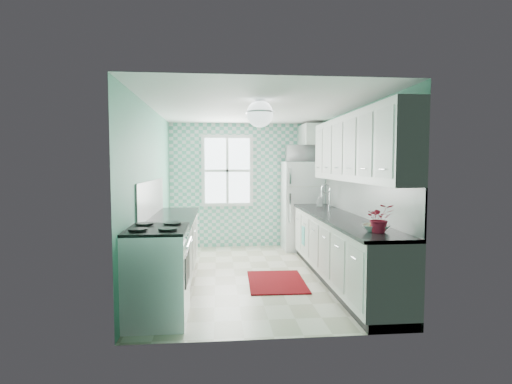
{
  "coord_description": "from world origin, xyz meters",
  "views": [
    {
      "loc": [
        -0.53,
        -5.9,
        1.68
      ],
      "look_at": [
        0.05,
        0.25,
        1.25
      ],
      "focal_mm": 28.0,
      "sensor_mm": 36.0,
      "label": 1
    }
  ],
  "objects": [
    {
      "name": "stove",
      "position": [
        -1.2,
        -1.6,
        0.52
      ],
      "size": [
        0.66,
        0.82,
        0.99
      ],
      "rotation": [
        0.0,
        0.0,
        0.05
      ],
      "color": "white",
      "rests_on": "floor"
    },
    {
      "name": "ceiling_light",
      "position": [
        0.0,
        -0.8,
        2.32
      ],
      "size": [
        0.34,
        0.34,
        0.35
      ],
      "color": "silver",
      "rests_on": "ceiling"
    },
    {
      "name": "wall_back",
      "position": [
        0.0,
        2.21,
        1.25
      ],
      "size": [
        3.0,
        0.02,
        2.5
      ],
      "primitive_type": "cube",
      "color": "#55A587",
      "rests_on": "floor"
    },
    {
      "name": "upper_cabinets_right",
      "position": [
        1.33,
        -0.6,
        1.9
      ],
      "size": [
        0.33,
        3.2,
        0.9
      ],
      "primitive_type": "cube",
      "color": "white",
      "rests_on": "wall_right"
    },
    {
      "name": "fridge",
      "position": [
        1.11,
        1.81,
        0.86
      ],
      "size": [
        0.75,
        0.75,
        1.73
      ],
      "rotation": [
        0.0,
        0.0,
        -0.05
      ],
      "color": "silver",
      "rests_on": "floor"
    },
    {
      "name": "countertop_right",
      "position": [
        1.19,
        -0.4,
        0.92
      ],
      "size": [
        0.63,
        3.6,
        0.04
      ],
      "primitive_type": "cube",
      "color": "black",
      "rests_on": "base_cabinets_right"
    },
    {
      "name": "soap_bottle",
      "position": [
        1.25,
        0.97,
        1.05
      ],
      "size": [
        0.12,
        0.12,
        0.21
      ],
      "primitive_type": "imported",
      "rotation": [
        0.0,
        0.0,
        -0.32
      ],
      "color": "#9DC6CF",
      "rests_on": "countertop_right"
    },
    {
      "name": "upper_cabinet_fridge",
      "position": [
        1.3,
        1.83,
        2.25
      ],
      "size": [
        0.4,
        0.74,
        0.4
      ],
      "primitive_type": "cube",
      "color": "white",
      "rests_on": "wall_right"
    },
    {
      "name": "potted_plant",
      "position": [
        1.2,
        -1.78,
        1.1
      ],
      "size": [
        0.32,
        0.28,
        0.32
      ],
      "primitive_type": "imported",
      "rotation": [
        0.0,
        0.0,
        -0.14
      ],
      "color": "#9E1103",
      "rests_on": "countertop_right"
    },
    {
      "name": "backsplash_right",
      "position": [
        1.49,
        -0.4,
        1.2
      ],
      "size": [
        0.02,
        3.6,
        0.51
      ],
      "primitive_type": "cube",
      "color": "white",
      "rests_on": "wall_right"
    },
    {
      "name": "sink",
      "position": [
        1.2,
        0.72,
        0.93
      ],
      "size": [
        0.44,
        0.37,
        0.53
      ],
      "rotation": [
        0.0,
        0.0,
        0.05
      ],
      "color": "silver",
      "rests_on": "countertop_right"
    },
    {
      "name": "ceiling",
      "position": [
        0.0,
        0.0,
        2.51
      ],
      "size": [
        3.0,
        4.4,
        0.02
      ],
      "primitive_type": "cube",
      "color": "white",
      "rests_on": "wall_back"
    },
    {
      "name": "wall_front",
      "position": [
        0.0,
        -2.21,
        1.25
      ],
      "size": [
        3.0,
        0.02,
        2.5
      ],
      "primitive_type": "cube",
      "color": "#55A587",
      "rests_on": "floor"
    },
    {
      "name": "wall_left",
      "position": [
        -1.51,
        0.0,
        1.25
      ],
      "size": [
        0.02,
        4.4,
        2.5
      ],
      "primitive_type": "cube",
      "color": "#55A587",
      "rests_on": "floor"
    },
    {
      "name": "wall_right",
      "position": [
        1.51,
        0.0,
        1.25
      ],
      "size": [
        0.02,
        4.4,
        2.5
      ],
      "primitive_type": "cube",
      "color": "#55A587",
      "rests_on": "floor"
    },
    {
      "name": "dish_towel",
      "position": [
        0.89,
        0.64,
        0.48
      ],
      "size": [
        0.1,
        0.2,
        0.31
      ],
      "primitive_type": "cube",
      "rotation": [
        0.0,
        0.0,
        0.42
      ],
      "color": "#5ABFBC",
      "rests_on": "base_cabinets_right"
    },
    {
      "name": "microwave",
      "position": [
        1.11,
        1.81,
        1.89
      ],
      "size": [
        0.59,
        0.4,
        0.32
      ],
      "primitive_type": "imported",
      "rotation": [
        0.0,
        0.0,
        3.13
      ],
      "color": "white",
      "rests_on": "fridge"
    },
    {
      "name": "floor",
      "position": [
        0.0,
        0.0,
        -0.01
      ],
      "size": [
        3.0,
        4.4,
        0.02
      ],
      "primitive_type": "cube",
      "color": "beige",
      "rests_on": "ground"
    },
    {
      "name": "rug",
      "position": [
        0.28,
        -0.37,
        0.01
      ],
      "size": [
        0.82,
        1.15,
        0.02
      ],
      "primitive_type": "cube",
      "rotation": [
        0.0,
        0.0,
        -0.03
      ],
      "color": "#680105",
      "rests_on": "floor"
    },
    {
      "name": "base_cabinets_right",
      "position": [
        1.2,
        -0.4,
        0.45
      ],
      "size": [
        0.6,
        3.6,
        0.9
      ],
      "primitive_type": "cube",
      "color": "white",
      "rests_on": "floor"
    },
    {
      "name": "window",
      "position": [
        -0.35,
        2.16,
        1.55
      ],
      "size": [
        1.04,
        0.05,
        1.44
      ],
      "color": "white",
      "rests_on": "wall_back"
    },
    {
      "name": "countertop_left",
      "position": [
        -1.19,
        -0.07,
        0.92
      ],
      "size": [
        0.63,
        2.15,
        0.04
      ],
      "primitive_type": "cube",
      "color": "black",
      "rests_on": "base_cabinets_left"
    },
    {
      "name": "fruit_bowl",
      "position": [
        1.2,
        -1.68,
        0.98
      ],
      "size": [
        0.4,
        0.4,
        0.08
      ],
      "primitive_type": "imported",
      "rotation": [
        0.0,
        0.0,
        -0.43
      ],
      "color": "white",
      "rests_on": "countertop_right"
    },
    {
      "name": "accent_wall",
      "position": [
        0.0,
        2.19,
        1.25
      ],
      "size": [
        3.0,
        0.01,
        2.5
      ],
      "primitive_type": "cube",
      "color": "#60B99F",
      "rests_on": "wall_back"
    },
    {
      "name": "base_cabinets_left",
      "position": [
        -1.2,
        -0.07,
        0.45
      ],
      "size": [
        0.6,
        2.15,
        0.9
      ],
      "primitive_type": "cube",
      "color": "white",
      "rests_on": "floor"
    },
    {
      "name": "backsplash_left",
      "position": [
        -1.49,
        -0.07,
        1.2
      ],
      "size": [
        0.02,
        2.15,
        0.51
      ],
      "primitive_type": "cube",
      "color": "white",
      "rests_on": "wall_left"
    }
  ]
}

